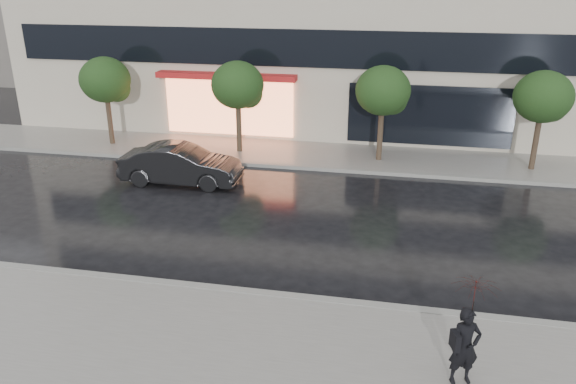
# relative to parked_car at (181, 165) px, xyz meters

# --- Properties ---
(ground) EXTENTS (120.00, 120.00, 0.00)m
(ground) POSITION_rel_parked_car_xyz_m (4.14, -6.06, -0.73)
(ground) COLOR black
(ground) RESTS_ON ground
(sidewalk_near) EXTENTS (60.00, 4.50, 0.12)m
(sidewalk_near) POSITION_rel_parked_car_xyz_m (4.14, -9.31, -0.67)
(sidewalk_near) COLOR slate
(sidewalk_near) RESTS_ON ground
(sidewalk_far) EXTENTS (60.00, 3.50, 0.12)m
(sidewalk_far) POSITION_rel_parked_car_xyz_m (4.14, 4.19, -0.67)
(sidewalk_far) COLOR slate
(sidewalk_far) RESTS_ON ground
(curb_near) EXTENTS (60.00, 0.25, 0.14)m
(curb_near) POSITION_rel_parked_car_xyz_m (4.14, -7.06, -0.66)
(curb_near) COLOR gray
(curb_near) RESTS_ON ground
(curb_far) EXTENTS (60.00, 0.25, 0.14)m
(curb_far) POSITION_rel_parked_car_xyz_m (4.14, 2.44, -0.66)
(curb_far) COLOR gray
(curb_far) RESTS_ON ground
(tree_far_west) EXTENTS (2.20, 2.20, 3.99)m
(tree_far_west) POSITION_rel_parked_car_xyz_m (-4.80, 3.97, 2.19)
(tree_far_west) COLOR #33261C
(tree_far_west) RESTS_ON ground
(tree_mid_west) EXTENTS (2.20, 2.20, 3.99)m
(tree_mid_west) POSITION_rel_parked_car_xyz_m (1.20, 3.97, 2.19)
(tree_mid_west) COLOR #33261C
(tree_mid_west) RESTS_ON ground
(tree_mid_east) EXTENTS (2.20, 2.20, 3.99)m
(tree_mid_east) POSITION_rel_parked_car_xyz_m (7.20, 3.97, 2.19)
(tree_mid_east) COLOR #33261C
(tree_mid_east) RESTS_ON ground
(tree_far_east) EXTENTS (2.20, 2.20, 3.99)m
(tree_far_east) POSITION_rel_parked_car_xyz_m (13.20, 3.97, 2.19)
(tree_far_east) COLOR #33261C
(tree_far_east) RESTS_ON ground
(parked_car) EXTENTS (4.47, 1.61, 1.47)m
(parked_car) POSITION_rel_parked_car_xyz_m (0.00, 0.00, 0.00)
(parked_car) COLOR black
(parked_car) RESTS_ON ground
(pedestrian_with_umbrella) EXTENTS (1.09, 1.10, 2.23)m
(pedestrian_with_umbrella) POSITION_rel_parked_car_xyz_m (9.34, -9.40, 0.83)
(pedestrian_with_umbrella) COLOR black
(pedestrian_with_umbrella) RESTS_ON sidewalk_near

